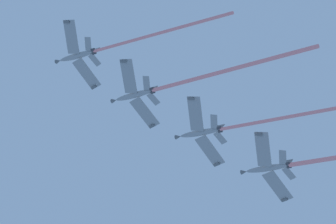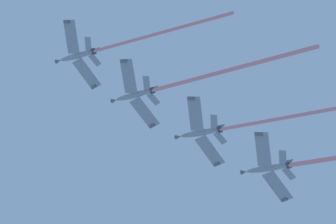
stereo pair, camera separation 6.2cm
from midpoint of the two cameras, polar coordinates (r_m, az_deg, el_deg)
The scene contains 4 objects.
jet_lead at distance 177.58m, azimuth -5.37°, elevation 5.31°, with size 35.62×38.03×26.82m.
jet_second at distance 169.65m, azimuth 0.76°, elevation 2.38°, with size 38.96×39.94×27.68m.
jet_third at distance 168.74m, azimuth 5.29°, elevation -1.28°, with size 33.89×35.67×25.61m.
jet_fourth at distance 166.30m, azimuth 12.34°, elevation -4.00°, with size 35.82×36.83×27.06m.
Camera 2 is at (-54.89, 4.10, 1.97)m, focal length 73.03 mm.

